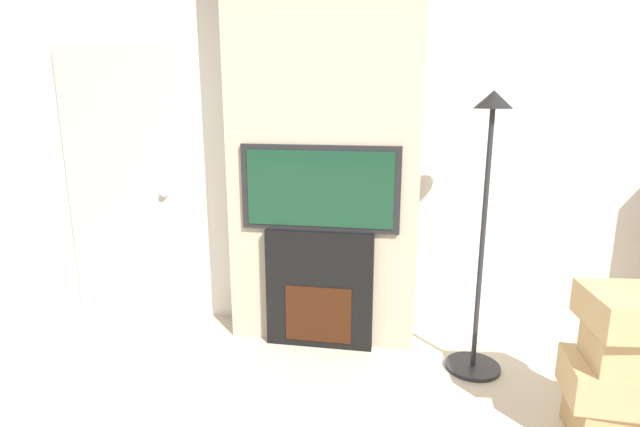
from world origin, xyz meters
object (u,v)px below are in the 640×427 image
object	(u,v)px
fireplace	(320,288)
box_stack	(623,366)
television	(320,188)
floor_lamp	(485,213)

from	to	relation	value
fireplace	box_stack	xyz separation A→B (m)	(1.62, -0.73, 0.00)
box_stack	television	bearing A→B (deg)	155.70
floor_lamp	box_stack	bearing A→B (deg)	-43.17
television	box_stack	distance (m)	1.91
floor_lamp	television	bearing A→B (deg)	171.01
television	floor_lamp	size ratio (longest dim) A/B	0.61
fireplace	box_stack	bearing A→B (deg)	-24.36
fireplace	floor_lamp	bearing A→B (deg)	-9.10
fireplace	television	xyz separation A→B (m)	(0.00, -0.00, 0.69)
floor_lamp	box_stack	xyz separation A→B (m)	(0.61, -0.57, -0.60)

